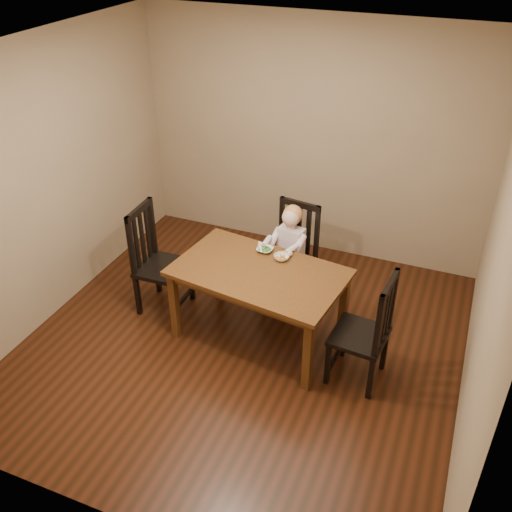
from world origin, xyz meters
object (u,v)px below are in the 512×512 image
at_px(toddler, 290,246).
at_px(bowl_peas, 265,250).
at_px(chair_left, 157,261).
at_px(dining_table, 259,279).
at_px(chair_right, 366,332).
at_px(bowl_veg, 281,257).
at_px(chair_child, 292,256).

bearing_deg(toddler, bowl_peas, 77.20).
relative_size(chair_left, toddler, 1.94).
relative_size(dining_table, chair_left, 1.46).
height_order(dining_table, bowl_peas, bowl_peas).
distance_m(chair_right, bowl_veg, 1.06).
bearing_deg(bowl_veg, bowl_peas, 159.22).
relative_size(chair_child, bowl_peas, 7.07).
bearing_deg(chair_left, dining_table, 83.64).
xyz_separation_m(dining_table, chair_right, (1.05, -0.18, -0.16)).
bearing_deg(bowl_peas, dining_table, -77.73).
relative_size(toddler, bowl_peas, 3.81).
distance_m(chair_left, chair_right, 2.21).
bearing_deg(dining_table, chair_left, 175.62).
relative_size(toddler, bowl_veg, 3.95).
distance_m(toddler, bowl_veg, 0.45).
bearing_deg(chair_left, chair_child, 116.17).
height_order(chair_child, bowl_veg, chair_child).
bearing_deg(chair_left, chair_right, 81.07).
bearing_deg(bowl_peas, chair_right, -24.40).
bearing_deg(dining_table, toddler, 84.56).
xyz_separation_m(chair_left, chair_right, (2.19, -0.27, -0.02)).
xyz_separation_m(dining_table, chair_left, (-1.14, 0.09, -0.14)).
bearing_deg(chair_left, bowl_peas, 100.91).
bearing_deg(chair_child, toddler, 90.00).
height_order(chair_child, bowl_peas, chair_child).
bearing_deg(bowl_peas, chair_child, 70.25).
xyz_separation_m(dining_table, bowl_veg, (0.12, 0.26, 0.11)).
bearing_deg(chair_right, toddler, 54.31).
distance_m(chair_child, toddler, 0.16).
relative_size(chair_child, toddler, 1.85).
bearing_deg(bowl_veg, chair_left, -172.34).
bearing_deg(chair_child, bowl_veg, 104.66).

